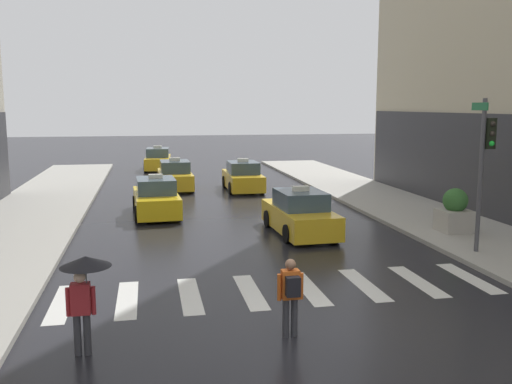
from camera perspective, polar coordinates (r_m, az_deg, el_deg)
ground_plane at (r=12.09m, az=5.78°, el=-14.30°), size 160.00×160.00×0.00m
crosswalk_markings at (r=14.80m, az=2.40°, el=-9.86°), size 11.30×2.80×0.01m
traffic_light_pole at (r=18.83m, az=22.18°, el=3.63°), size 0.44×0.84×4.80m
taxi_lead at (r=20.96m, az=4.46°, el=-2.28°), size 2.07×4.61×1.80m
taxi_second at (r=24.85m, az=-10.09°, el=-0.65°), size 2.10×4.62×1.80m
taxi_third at (r=31.62m, az=-1.35°, el=1.48°), size 1.96×4.55×1.80m
taxi_fourth at (r=32.44m, az=-8.22°, el=1.58°), size 1.99×4.57×1.80m
taxi_fifth at (r=42.41m, az=-9.90°, el=3.21°), size 2.12×4.62×1.80m
pedestrian_with_umbrella at (r=11.17m, az=-17.04°, el=-8.35°), size 0.96×0.96×1.94m
pedestrian_with_backpack at (r=11.66m, az=3.54°, el=-10.06°), size 0.55×0.43×1.65m
planter_near_corner at (r=21.84m, az=19.49°, el=-1.92°), size 1.10×1.10×1.60m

